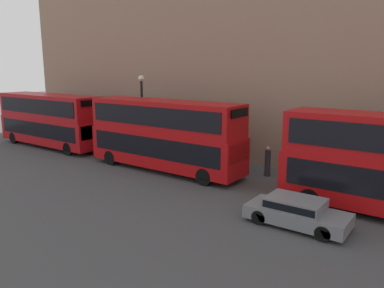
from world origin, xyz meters
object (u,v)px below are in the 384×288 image
Objects in this scene: car_hatchback at (296,211)px; bus_second_in_queue at (164,133)px; bus_third_in_queue at (50,118)px; pedestrian at (268,162)px.

bus_second_in_queue is at bearing 71.46° from car_hatchback.
bus_third_in_queue is 5.93× the size of pedestrian.
bus_third_in_queue is 22.97m from car_hatchback.
bus_second_in_queue is 10.85m from car_hatchback.
car_hatchback is at bearing -108.54° from bus_second_in_queue.
car_hatchback is at bearing -98.54° from bus_third_in_queue.
pedestrian is (6.12, 4.16, 0.21)m from car_hatchback.
bus_second_in_queue is 2.60× the size of car_hatchback.
bus_second_in_queue is 5.94× the size of pedestrian.
bus_third_in_queue reaches higher than car_hatchback.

